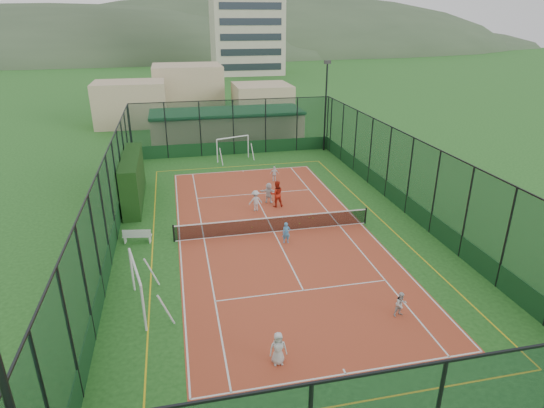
{
  "coord_description": "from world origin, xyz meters",
  "views": [
    {
      "loc": [
        -5.27,
        -23.7,
        11.78
      ],
      "look_at": [
        0.21,
        1.44,
        1.2
      ],
      "focal_mm": 30.0,
      "sensor_mm": 36.0,
      "label": 1
    }
  ],
  "objects_px": {
    "floodlight_ne": "(326,107)",
    "apartment_tower": "(246,1)",
    "futsal_goal_near": "(137,288)",
    "child_near_mid": "(286,233)",
    "child_far_left": "(256,201)",
    "futsal_goal_far": "(233,149)",
    "child_far_back": "(269,193)",
    "child_far_right": "(274,174)",
    "clubhouse": "(227,126)",
    "white_bench": "(137,235)",
    "coach": "(277,194)",
    "child_near_left": "(278,348)",
    "child_near_right": "(401,304)"
  },
  "relations": [
    {
      "from": "floodlight_ne",
      "to": "child_far_right",
      "type": "bearing_deg",
      "value": -130.28
    },
    {
      "from": "child_far_right",
      "to": "coach",
      "type": "bearing_deg",
      "value": 92.98
    },
    {
      "from": "white_bench",
      "to": "futsal_goal_near",
      "type": "bearing_deg",
      "value": -76.1
    },
    {
      "from": "floodlight_ne",
      "to": "futsal_goal_near",
      "type": "bearing_deg",
      "value": -124.95
    },
    {
      "from": "floodlight_ne",
      "to": "futsal_goal_far",
      "type": "bearing_deg",
      "value": -171.26
    },
    {
      "from": "floodlight_ne",
      "to": "clubhouse",
      "type": "relative_size",
      "value": 0.54
    },
    {
      "from": "child_near_left",
      "to": "child_far_back",
      "type": "xyz_separation_m",
      "value": [
        2.92,
        15.43,
        0.05
      ]
    },
    {
      "from": "child_far_right",
      "to": "child_far_back",
      "type": "distance_m",
      "value": 4.43
    },
    {
      "from": "futsal_goal_far",
      "to": "child_far_right",
      "type": "xyz_separation_m",
      "value": [
        2.35,
        -6.4,
        -0.42
      ]
    },
    {
      "from": "white_bench",
      "to": "futsal_goal_near",
      "type": "height_order",
      "value": "futsal_goal_near"
    },
    {
      "from": "child_near_left",
      "to": "apartment_tower",
      "type": "bearing_deg",
      "value": 83.18
    },
    {
      "from": "child_near_left",
      "to": "child_far_right",
      "type": "distance_m",
      "value": 20.11
    },
    {
      "from": "white_bench",
      "to": "coach",
      "type": "bearing_deg",
      "value": 31.76
    },
    {
      "from": "child_far_left",
      "to": "child_far_right",
      "type": "xyz_separation_m",
      "value": [
        2.49,
        5.46,
        -0.11
      ]
    },
    {
      "from": "apartment_tower",
      "to": "child_near_mid",
      "type": "bearing_deg",
      "value": -97.92
    },
    {
      "from": "futsal_goal_near",
      "to": "clubhouse",
      "type": "bearing_deg",
      "value": -26.21
    },
    {
      "from": "clubhouse",
      "to": "child_near_mid",
      "type": "xyz_separation_m",
      "value": [
        0.39,
        -23.51,
        -0.95
      ]
    },
    {
      "from": "floodlight_ne",
      "to": "child_far_back",
      "type": "height_order",
      "value": "floodlight_ne"
    },
    {
      "from": "futsal_goal_far",
      "to": "child_far_back",
      "type": "height_order",
      "value": "futsal_goal_far"
    },
    {
      "from": "child_near_left",
      "to": "white_bench",
      "type": "bearing_deg",
      "value": 118.46
    },
    {
      "from": "floodlight_ne",
      "to": "apartment_tower",
      "type": "bearing_deg",
      "value": 87.02
    },
    {
      "from": "floodlight_ne",
      "to": "apartment_tower",
      "type": "xyz_separation_m",
      "value": [
        3.4,
        65.4,
        10.88
      ]
    },
    {
      "from": "futsal_goal_far",
      "to": "futsal_goal_near",
      "type": "bearing_deg",
      "value": -126.65
    },
    {
      "from": "apartment_tower",
      "to": "coach",
      "type": "bearing_deg",
      "value": -97.98
    },
    {
      "from": "apartment_tower",
      "to": "child_far_back",
      "type": "bearing_deg",
      "value": -98.32
    },
    {
      "from": "apartment_tower",
      "to": "child_far_right",
      "type": "distance_m",
      "value": 75.24
    },
    {
      "from": "child_near_mid",
      "to": "child_far_back",
      "type": "distance_m",
      "value": 6.12
    },
    {
      "from": "futsal_goal_far",
      "to": "child_far_back",
      "type": "distance_m",
      "value": 10.67
    },
    {
      "from": "futsal_goal_near",
      "to": "child_near_left",
      "type": "height_order",
      "value": "futsal_goal_near"
    },
    {
      "from": "child_near_mid",
      "to": "child_near_right",
      "type": "relative_size",
      "value": 1.09
    },
    {
      "from": "floodlight_ne",
      "to": "child_far_left",
      "type": "height_order",
      "value": "floodlight_ne"
    },
    {
      "from": "clubhouse",
      "to": "child_near_left",
      "type": "distance_m",
      "value": 32.91
    },
    {
      "from": "child_far_right",
      "to": "futsal_goal_far",
      "type": "bearing_deg",
      "value": -55.85
    },
    {
      "from": "futsal_goal_near",
      "to": "child_far_left",
      "type": "distance_m",
      "value": 11.85
    },
    {
      "from": "white_bench",
      "to": "clubhouse",
      "type": "bearing_deg",
      "value": 80.41
    },
    {
      "from": "coach",
      "to": "child_far_left",
      "type": "bearing_deg",
      "value": 16.72
    },
    {
      "from": "child_near_right",
      "to": "coach",
      "type": "bearing_deg",
      "value": 91.77
    },
    {
      "from": "child_far_left",
      "to": "apartment_tower",
      "type": "bearing_deg",
      "value": -106.04
    },
    {
      "from": "clubhouse",
      "to": "white_bench",
      "type": "relative_size",
      "value": 9.62
    },
    {
      "from": "child_far_back",
      "to": "futsal_goal_far",
      "type": "bearing_deg",
      "value": -65.91
    },
    {
      "from": "apartment_tower",
      "to": "child_near_left",
      "type": "relative_size",
      "value": 22.72
    },
    {
      "from": "futsal_goal_far",
      "to": "coach",
      "type": "distance_m",
      "value": 11.5
    },
    {
      "from": "futsal_goal_near",
      "to": "child_near_right",
      "type": "bearing_deg",
      "value": -116.4
    },
    {
      "from": "child_near_mid",
      "to": "child_far_right",
      "type": "relative_size",
      "value": 1.03
    },
    {
      "from": "futsal_goal_near",
      "to": "child_near_mid",
      "type": "relative_size",
      "value": 2.73
    },
    {
      "from": "white_bench",
      "to": "child_near_mid",
      "type": "height_order",
      "value": "child_near_mid"
    },
    {
      "from": "child_far_left",
      "to": "child_far_back",
      "type": "bearing_deg",
      "value": -139.86
    },
    {
      "from": "clubhouse",
      "to": "futsal_goal_far",
      "type": "relative_size",
      "value": 4.81
    },
    {
      "from": "apartment_tower",
      "to": "child_near_mid",
      "type": "xyz_separation_m",
      "value": [
        -11.61,
        -83.51,
        -14.38
      ]
    },
    {
      "from": "futsal_goal_far",
      "to": "coach",
      "type": "xyz_separation_m",
      "value": [
        1.37,
        -11.42,
        -0.11
      ]
    }
  ]
}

